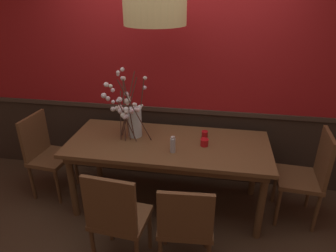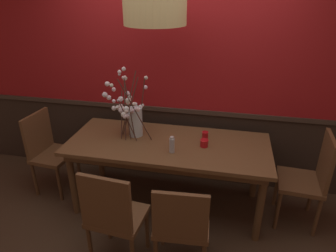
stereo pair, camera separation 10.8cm
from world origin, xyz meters
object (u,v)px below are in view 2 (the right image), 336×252
at_px(vase_with_blossoms, 132,116).
at_px(condiment_bottle, 172,145).
at_px(pendant_lamp, 155,11).
at_px(dining_table, 168,150).
at_px(chair_head_west_end, 48,148).
at_px(chair_head_east_end, 310,176).
at_px(candle_holder_nearer_center, 204,143).
at_px(candle_holder_nearer_edge, 205,135).
at_px(chair_near_side_left, 113,215).
at_px(chair_near_side_right, 181,224).

xyz_separation_m(vase_with_blossoms, condiment_bottle, (0.48, -0.27, -0.15)).
bearing_deg(pendant_lamp, dining_table, 11.43).
bearing_deg(condiment_bottle, pendant_lamp, 139.08).
xyz_separation_m(chair_head_west_end, chair_head_east_end, (2.82, 0.00, 0.02)).
height_order(dining_table, candle_holder_nearer_center, candle_holder_nearer_center).
bearing_deg(chair_head_east_end, chair_head_west_end, -179.92).
relative_size(chair_head_east_end, pendant_lamp, 1.15).
relative_size(vase_with_blossoms, pendant_lamp, 0.82).
xyz_separation_m(candle_holder_nearer_edge, condiment_bottle, (-0.28, -0.34, 0.04)).
bearing_deg(condiment_bottle, candle_holder_nearer_edge, 50.09).
bearing_deg(chair_head_west_end, vase_with_blossoms, 3.97).
height_order(chair_near_side_left, pendant_lamp, pendant_lamp).
bearing_deg(chair_head_west_end, candle_holder_nearer_center, -0.75).
height_order(candle_holder_nearer_center, condiment_bottle, condiment_bottle).
distance_m(candle_holder_nearer_center, pendant_lamp, 1.31).
bearing_deg(candle_holder_nearer_center, pendant_lamp, -178.17).
bearing_deg(condiment_bottle, vase_with_blossoms, 150.74).
bearing_deg(condiment_bottle, chair_near_side_right, -72.13).
xyz_separation_m(vase_with_blossoms, candle_holder_nearer_edge, (0.76, 0.07, -0.18)).
xyz_separation_m(chair_head_east_end, vase_with_blossoms, (-1.81, 0.07, 0.45)).
xyz_separation_m(chair_near_side_right, chair_head_west_end, (-1.70, 0.83, 0.03)).
height_order(chair_near_side_right, vase_with_blossoms, vase_with_blossoms).
relative_size(candle_holder_nearer_edge, condiment_bottle, 0.51).
distance_m(candle_holder_nearer_edge, condiment_bottle, 0.44).
distance_m(chair_near_side_left, vase_with_blossoms, 1.07).
bearing_deg(chair_near_side_left, candle_holder_nearer_center, 53.56).
bearing_deg(dining_table, condiment_bottle, -67.05).
height_order(candle_holder_nearer_edge, pendant_lamp, pendant_lamp).
xyz_separation_m(vase_with_blossoms, candle_holder_nearer_center, (0.77, -0.09, -0.19)).
relative_size(chair_near_side_left, candle_holder_nearer_edge, 11.43).
bearing_deg(vase_with_blossoms, chair_head_east_end, -2.09).
bearing_deg(dining_table, candle_holder_nearer_center, -1.04).
bearing_deg(condiment_bottle, candle_holder_nearer_center, 31.21).
bearing_deg(dining_table, pendant_lamp, -168.57).
height_order(candle_holder_nearer_edge, condiment_bottle, condiment_bottle).
height_order(vase_with_blossoms, condiment_bottle, vase_with_blossoms).
bearing_deg(pendant_lamp, candle_holder_nearer_edge, 20.76).
height_order(chair_head_east_end, candle_holder_nearer_edge, chair_head_east_end).
xyz_separation_m(dining_table, pendant_lamp, (-0.11, -0.02, 1.34)).
bearing_deg(pendant_lamp, chair_near_side_left, -100.88).
bearing_deg(chair_near_side_right, condiment_bottle, 107.87).
xyz_separation_m(dining_table, chair_near_side_right, (0.28, -0.82, -0.19)).
bearing_deg(candle_holder_nearer_edge, dining_table, -156.63).
bearing_deg(chair_head_east_end, chair_near_side_left, -151.91).
bearing_deg(chair_near_side_right, candle_holder_nearer_edge, 85.39).
distance_m(chair_near_side_right, condiment_bottle, 0.75).
distance_m(chair_head_east_end, condiment_bottle, 1.37).
bearing_deg(chair_head_west_end, condiment_bottle, -7.61).
bearing_deg(pendant_lamp, vase_with_blossoms, 159.81).
xyz_separation_m(chair_near_side_left, condiment_bottle, (0.35, 0.69, 0.32)).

